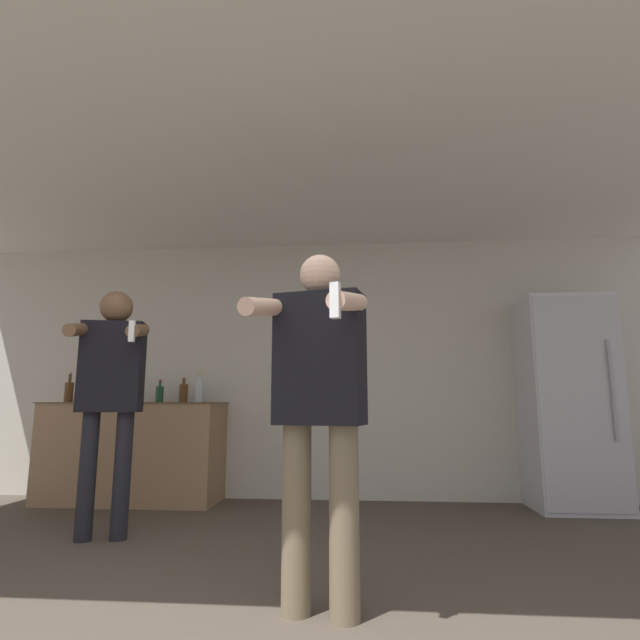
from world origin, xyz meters
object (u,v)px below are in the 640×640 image
refrigerator (568,401)px  bottle_amber_bourbon (89,393)px  bottle_dark_rum (160,394)px  bottle_red_label (199,390)px  person_woman_foreground (319,397)px  bottle_clear_vodka (69,391)px  person_man_side (111,382)px  bottle_brown_liquor (183,392)px

refrigerator → bottle_amber_bourbon: bearing=178.9°
bottle_dark_rum → bottle_red_label: bearing=0.0°
refrigerator → bottle_red_label: 3.41m
bottle_red_label → person_woman_foreground: person_woman_foreground is taller
bottle_clear_vodka → bottle_red_label: bearing=-0.0°
bottle_red_label → bottle_dark_rum: bearing=180.0°
refrigerator → person_woman_foreground: size_ratio=1.16×
person_man_side → bottle_amber_bourbon: bearing=124.3°
bottle_clear_vodka → person_man_side: size_ratio=0.18×
refrigerator → bottle_red_label: bearing=178.6°
person_man_side → bottle_brown_liquor: bearing=88.6°
bottle_brown_liquor → person_woman_foreground: (1.54, -2.47, -0.09)m
bottle_amber_bourbon → person_woman_foreground: (2.50, -2.47, -0.09)m
refrigerator → person_man_side: refrigerator is taller
refrigerator → bottle_red_label: size_ratio=6.61×
bottle_brown_liquor → bottle_amber_bourbon: bottle_brown_liquor is taller
bottle_clear_vodka → bottle_red_label: 1.32m
bottle_clear_vodka → bottle_brown_liquor: (1.17, -0.00, -0.01)m
refrigerator → bottle_amber_bourbon: size_ratio=7.64×
bottle_clear_vodka → bottle_brown_liquor: size_ratio=1.19×
bottle_clear_vodka → bottle_amber_bourbon: size_ratio=1.24×
bottle_clear_vodka → person_woman_foreground: size_ratio=0.19×
person_man_side → bottle_dark_rum: bearing=98.6°
bottle_amber_bourbon → bottle_clear_vodka: bearing=180.0°
refrigerator → bottle_red_label: (-3.41, 0.08, 0.11)m
bottle_brown_liquor → bottle_red_label: (0.16, -0.00, 0.02)m
refrigerator → person_man_side: bearing=-160.5°
refrigerator → bottle_clear_vodka: bearing=179.0°
bottle_clear_vodka → bottle_amber_bourbon: bearing=-0.0°
bottle_clear_vodka → bottle_amber_bourbon: (0.21, -0.00, -0.01)m
refrigerator → bottle_amber_bourbon: (-4.52, 0.08, 0.09)m
bottle_dark_rum → bottle_red_label: 0.39m
bottle_brown_liquor → refrigerator: bearing=-1.3°
bottle_red_label → person_woman_foreground: size_ratio=0.18×
bottle_brown_liquor → person_man_side: person_man_side is taller
refrigerator → bottle_red_label: refrigerator is taller
refrigerator → person_woman_foreground: 3.13m
bottle_red_label → person_man_side: person_man_side is taller
person_woman_foreground → person_man_side: bearing=144.8°
bottle_red_label → bottle_amber_bourbon: (-1.12, 0.00, -0.02)m
bottle_brown_liquor → bottle_red_label: bottle_red_label is taller
bottle_clear_vodka → person_woman_foreground: person_woman_foreground is taller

